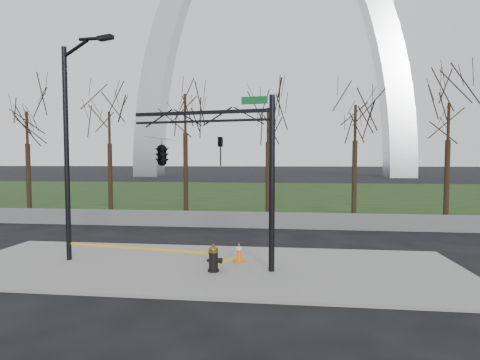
# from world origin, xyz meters

# --- Properties ---
(ground) EXTENTS (500.00, 500.00, 0.00)m
(ground) POSITION_xyz_m (0.00, 0.00, 0.00)
(ground) COLOR black
(ground) RESTS_ON ground
(sidewalk) EXTENTS (18.00, 6.00, 0.10)m
(sidewalk) POSITION_xyz_m (0.00, 0.00, 0.05)
(sidewalk) COLOR gray
(sidewalk) RESTS_ON ground
(grass_strip) EXTENTS (120.00, 40.00, 0.06)m
(grass_strip) POSITION_xyz_m (0.00, 30.00, 0.03)
(grass_strip) COLOR black
(grass_strip) RESTS_ON ground
(guardrail) EXTENTS (60.00, 0.30, 0.90)m
(guardrail) POSITION_xyz_m (0.00, 8.00, 0.45)
(guardrail) COLOR #59595B
(guardrail) RESTS_ON ground
(gateway_arch) EXTENTS (66.00, 6.00, 65.00)m
(gateway_arch) POSITION_xyz_m (0.00, 75.00, 32.50)
(gateway_arch) COLOR silver
(gateway_arch) RESTS_ON ground
(tree_row) EXTENTS (38.14, 4.00, 8.99)m
(tree_row) POSITION_xyz_m (-3.93, 12.00, 4.50)
(tree_row) COLOR black
(tree_row) RESTS_ON ground
(fire_hydrant) EXTENTS (0.58, 0.38, 0.93)m
(fire_hydrant) POSITION_xyz_m (0.42, -0.66, 0.53)
(fire_hydrant) COLOR black
(fire_hydrant) RESTS_ON sidewalk
(traffic_cone) EXTENTS (0.49, 0.49, 0.72)m
(traffic_cone) POSITION_xyz_m (1.13, 0.58, 0.46)
(traffic_cone) COLOR #FF610D
(traffic_cone) RESTS_ON sidewalk
(street_light) EXTENTS (2.32, 0.90, 8.21)m
(street_light) POSITION_xyz_m (-5.06, 0.11, 4.69)
(street_light) COLOR black
(street_light) RESTS_ON ground
(traffic_signal_mast) EXTENTS (5.06, 2.53, 6.00)m
(traffic_signal_mast) POSITION_xyz_m (-0.86, 0.05, 4.15)
(traffic_signal_mast) COLOR black
(traffic_signal_mast) RESTS_ON ground
(caution_tape) EXTENTS (6.41, 1.25, 0.47)m
(caution_tape) POSITION_xyz_m (-1.79, -0.20, 0.63)
(caution_tape) COLOR #ECB70C
(caution_tape) RESTS_ON ground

